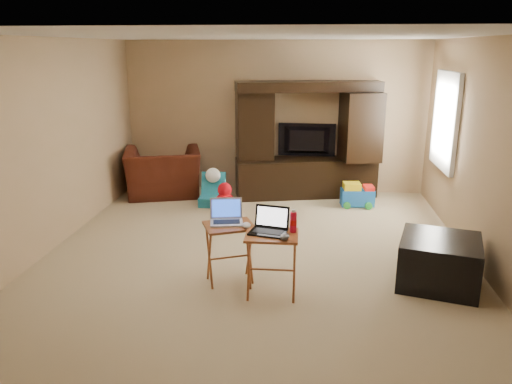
# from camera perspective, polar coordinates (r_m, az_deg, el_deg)

# --- Properties ---
(floor) EXTENTS (5.50, 5.50, 0.00)m
(floor) POSITION_cam_1_polar(r_m,az_deg,el_deg) (6.12, 0.20, -6.69)
(floor) COLOR #D0B590
(floor) RESTS_ON ground
(ceiling) EXTENTS (5.50, 5.50, 0.00)m
(ceiling) POSITION_cam_1_polar(r_m,az_deg,el_deg) (5.64, 0.22, 17.43)
(ceiling) COLOR silver
(ceiling) RESTS_ON ground
(wall_back) EXTENTS (5.00, 0.00, 5.00)m
(wall_back) POSITION_cam_1_polar(r_m,az_deg,el_deg) (8.45, 2.12, 8.52)
(wall_back) COLOR tan
(wall_back) RESTS_ON ground
(wall_front) EXTENTS (5.00, 0.00, 5.00)m
(wall_front) POSITION_cam_1_polar(r_m,az_deg,el_deg) (3.12, -4.92, -5.09)
(wall_front) COLOR tan
(wall_front) RESTS_ON ground
(wall_left) EXTENTS (0.00, 5.50, 5.50)m
(wall_left) POSITION_cam_1_polar(r_m,az_deg,el_deg) (6.49, -22.41, 4.96)
(wall_left) COLOR tan
(wall_left) RESTS_ON ground
(wall_right) EXTENTS (0.00, 5.50, 5.50)m
(wall_right) POSITION_cam_1_polar(r_m,az_deg,el_deg) (6.04, 24.60, 3.94)
(wall_right) COLOR tan
(wall_right) RESTS_ON ground
(window_pane) EXTENTS (0.00, 1.20, 1.20)m
(window_pane) POSITION_cam_1_polar(r_m,az_deg,el_deg) (7.47, 20.96, 7.61)
(window_pane) COLOR white
(window_pane) RESTS_ON ground
(window_frame) EXTENTS (0.06, 1.14, 1.34)m
(window_frame) POSITION_cam_1_polar(r_m,az_deg,el_deg) (7.47, 20.81, 7.62)
(window_frame) COLOR white
(window_frame) RESTS_ON ground
(entertainment_center) EXTENTS (2.36, 1.06, 1.87)m
(entertainment_center) POSITION_cam_1_polar(r_m,az_deg,el_deg) (8.17, 5.80, 5.94)
(entertainment_center) COLOR black
(entertainment_center) RESTS_ON floor
(television) EXTENTS (0.95, 0.15, 0.55)m
(television) POSITION_cam_1_polar(r_m,az_deg,el_deg) (8.32, 5.80, 5.87)
(television) COLOR black
(television) RESTS_ON entertainment_center
(recliner) EXTENTS (1.44, 1.34, 0.78)m
(recliner) POSITION_cam_1_polar(r_m,az_deg,el_deg) (8.39, -10.56, 2.22)
(recliner) COLOR #461A0F
(recliner) RESTS_ON floor
(child_rocker) EXTENTS (0.38, 0.44, 0.50)m
(child_rocker) POSITION_cam_1_polar(r_m,az_deg,el_deg) (7.78, -5.07, 0.29)
(child_rocker) COLOR #19728B
(child_rocker) RESTS_ON floor
(plush_toy) EXTENTS (0.40, 0.34, 0.45)m
(plush_toy) POSITION_cam_1_polar(r_m,az_deg,el_deg) (7.49, -3.57, -0.56)
(plush_toy) COLOR red
(plush_toy) RESTS_ON floor
(push_toy) EXTENTS (0.54, 0.41, 0.38)m
(push_toy) POSITION_cam_1_polar(r_m,az_deg,el_deg) (7.87, 11.51, -0.27)
(push_toy) COLOR blue
(push_toy) RESTS_ON floor
(ottoman) EXTENTS (0.95, 0.95, 0.50)m
(ottoman) POSITION_cam_1_polar(r_m,az_deg,el_deg) (5.53, 20.19, -7.49)
(ottoman) COLOR black
(ottoman) RESTS_ON floor
(tray_table_left) EXTENTS (0.60, 0.55, 0.64)m
(tray_table_left) POSITION_cam_1_polar(r_m,az_deg,el_deg) (5.23, -3.05, -7.03)
(tray_table_left) COLOR brown
(tray_table_left) RESTS_ON floor
(tray_table_right) EXTENTS (0.51, 0.41, 0.66)m
(tray_table_right) POSITION_cam_1_polar(r_m,az_deg,el_deg) (4.93, 1.79, -8.40)
(tray_table_right) COLOR brown
(tray_table_right) RESTS_ON floor
(laptop_left) EXTENTS (0.38, 0.33, 0.24)m
(laptop_left) POSITION_cam_1_polar(r_m,az_deg,el_deg) (5.11, -3.40, -2.36)
(laptop_left) COLOR #B4B5B9
(laptop_left) RESTS_ON tray_table_left
(laptop_right) EXTENTS (0.40, 0.35, 0.24)m
(laptop_right) POSITION_cam_1_polar(r_m,az_deg,el_deg) (4.78, 1.38, -3.39)
(laptop_right) COLOR black
(laptop_right) RESTS_ON tray_table_right
(mouse_left) EXTENTS (0.11, 0.14, 0.05)m
(mouse_left) POSITION_cam_1_polar(r_m,az_deg,el_deg) (5.02, -1.08, -3.82)
(mouse_left) COLOR white
(mouse_left) RESTS_ON tray_table_left
(mouse_right) EXTENTS (0.11, 0.15, 0.05)m
(mouse_right) POSITION_cam_1_polar(r_m,az_deg,el_deg) (4.67, 3.31, -5.11)
(mouse_right) COLOR #434348
(mouse_right) RESTS_ON tray_table_right
(water_bottle) EXTENTS (0.06, 0.06, 0.20)m
(water_bottle) POSITION_cam_1_polar(r_m,az_deg,el_deg) (4.83, 4.28, -3.46)
(water_bottle) COLOR red
(water_bottle) RESTS_ON tray_table_right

